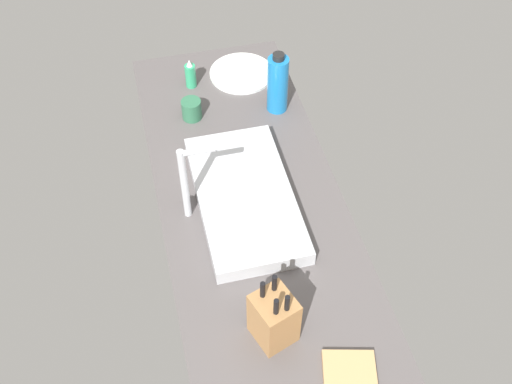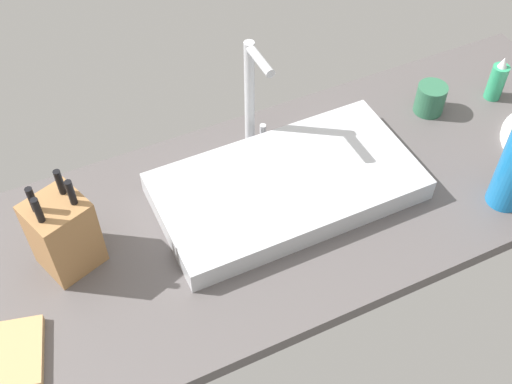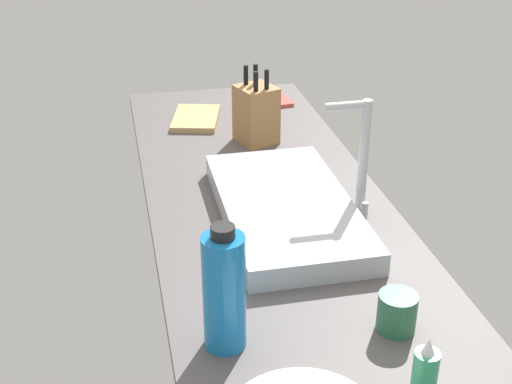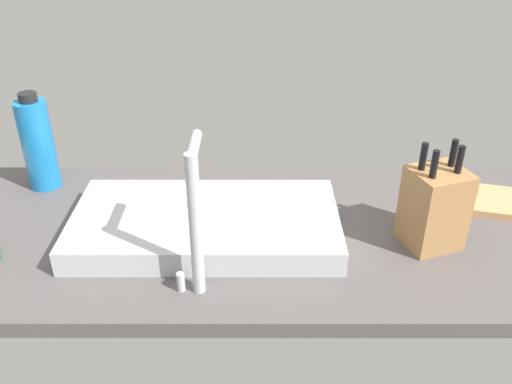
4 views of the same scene
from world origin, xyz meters
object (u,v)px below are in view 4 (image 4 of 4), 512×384
(cutting_board, at_px, (497,202))
(water_bottle, at_px, (38,144))
(knife_block, at_px, (434,207))
(faucet, at_px, (194,215))
(sink_basin, at_px, (206,224))

(cutting_board, distance_m, water_bottle, 1.14)
(knife_block, bearing_deg, water_bottle, -35.17)
(faucet, xyz_separation_m, knife_block, (-0.49, -0.15, -0.08))
(water_bottle, bearing_deg, faucet, 136.82)
(faucet, distance_m, cutting_board, 0.78)
(faucet, bearing_deg, sink_basin, -89.87)
(cutting_board, bearing_deg, knife_block, 36.86)
(knife_block, distance_m, water_bottle, 0.96)
(sink_basin, relative_size, cutting_board, 2.66)
(sink_basin, bearing_deg, water_bottle, -27.47)
(knife_block, relative_size, cutting_board, 1.06)
(knife_block, xyz_separation_m, water_bottle, (0.92, -0.26, 0.03))
(knife_block, bearing_deg, faucet, -2.39)
(faucet, xyz_separation_m, water_bottle, (0.44, -0.41, -0.05))
(cutting_board, bearing_deg, faucet, 23.87)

